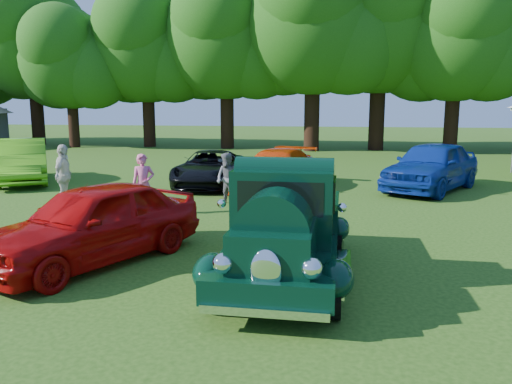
% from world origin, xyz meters
% --- Properties ---
extents(ground, '(120.00, 120.00, 0.00)m').
position_xyz_m(ground, '(0.00, 0.00, 0.00)').
color(ground, '#204610').
rests_on(ground, ground).
extents(hero_pickup, '(2.17, 4.67, 1.83)m').
position_xyz_m(hero_pickup, '(1.90, -0.42, 0.79)').
color(hero_pickup, black).
rests_on(hero_pickup, ground).
extents(red_convertible, '(3.33, 4.57, 1.45)m').
position_xyz_m(red_convertible, '(-1.59, -0.26, 0.72)').
color(red_convertible, '#A00706').
rests_on(red_convertible, ground).
extents(back_car_lime, '(4.03, 4.96, 1.59)m').
position_xyz_m(back_car_lime, '(-8.78, 8.14, 0.79)').
color(back_car_lime, '#4FAA16').
rests_on(back_car_lime, ground).
extents(back_car_black, '(2.23, 4.51, 1.23)m').
position_xyz_m(back_car_black, '(-1.77, 8.54, 0.61)').
color(back_car_black, black).
rests_on(back_car_black, ground).
extents(back_car_orange, '(2.86, 4.90, 1.33)m').
position_xyz_m(back_car_orange, '(0.61, 8.12, 0.67)').
color(back_car_orange, red).
rests_on(back_car_orange, ground).
extents(back_car_blue, '(4.06, 5.12, 1.63)m').
position_xyz_m(back_car_blue, '(5.72, 8.84, 0.82)').
color(back_car_blue, navy).
rests_on(back_car_blue, ground).
extents(spectator_pink, '(0.68, 0.59, 1.58)m').
position_xyz_m(spectator_pink, '(-2.24, 3.66, 0.79)').
color(spectator_pink, '#D45788').
rests_on(spectator_pink, ground).
extents(spectator_grey, '(0.91, 0.85, 1.48)m').
position_xyz_m(spectator_grey, '(-0.41, 5.33, 0.74)').
color(spectator_grey, slate).
rests_on(spectator_grey, ground).
extents(spectator_white, '(0.62, 1.09, 1.75)m').
position_xyz_m(spectator_white, '(-4.78, 4.20, 0.87)').
color(spectator_white, beige).
rests_on(spectator_white, ground).
extents(tree_line, '(63.47, 10.52, 12.29)m').
position_xyz_m(tree_line, '(0.99, 24.11, 7.10)').
color(tree_line, black).
rests_on(tree_line, ground).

